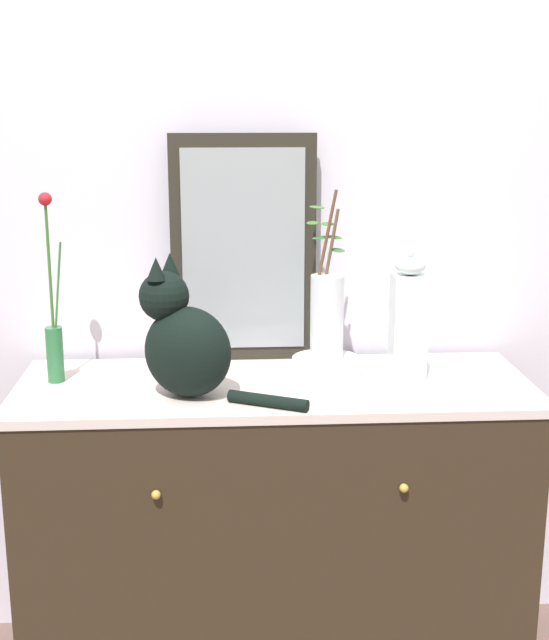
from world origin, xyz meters
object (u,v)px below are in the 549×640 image
Objects in this scene: vase_slim_green at (54,332)px; jar_lidded_porcelain at (408,320)px; vase_glass_clear at (327,312)px; sideboard at (275,532)px; bowl_porcelain at (326,366)px; mirror_leaning at (243,249)px; cat_sitting at (184,341)px.

jar_lidded_porcelain is (0.98, -0.04, 0.03)m from vase_slim_green.
vase_glass_clear is at bearing 166.06° from jar_lidded_porcelain.
bowl_porcelain reaches higher than sideboard.
jar_lidded_porcelain is at bearing -13.27° from bowl_porcelain.
sideboard is at bearing -157.53° from bowl_porcelain.
mirror_leaning is 3.44× the size of bowl_porcelain.
vase_slim_green is at bearing 177.61° from jar_lidded_porcelain.
mirror_leaning reaches higher than sideboard.
vase_glass_clear is at bearing 21.57° from cat_sitting.
bowl_porcelain is at bearing 22.47° from sideboard.
vase_glass_clear is (-0.00, 0.00, 0.16)m from bowl_porcelain.
mirror_leaning reaches higher than cat_sitting.
jar_lidded_porcelain is at bearing -13.94° from vase_glass_clear.
sideboard is 0.85m from vase_slim_green.
jar_lidded_porcelain is (0.22, -0.05, -0.01)m from vase_glass_clear.
mirror_leaning is 0.59m from vase_slim_green.
vase_slim_green is at bearing -160.44° from mirror_leaning.
cat_sitting is at bearing -159.58° from sideboard.
sideboard is 2.72× the size of vase_slim_green.
vase_glass_clear is (0.15, 0.07, 0.64)m from sideboard.
vase_slim_green is 1.11× the size of vase_glass_clear.
vase_glass_clear reaches higher than cat_sitting.
cat_sitting is 1.22× the size of jar_lidded_porcelain.
vase_glass_clear is 0.23m from jar_lidded_porcelain.
vase_slim_green is (-0.53, -0.19, -0.19)m from mirror_leaning.
mirror_leaning reaches higher than vase_slim_green.
sideboard is at bearing -72.18° from mirror_leaning.
vase_slim_green is at bearing 175.13° from sideboard.
jar_lidded_porcelain is at bearing 9.35° from cat_sitting.
cat_sitting is 0.44m from bowl_porcelain.
vase_slim_green is 0.76m from vase_glass_clear.
mirror_leaning is 0.41m from cat_sitting.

